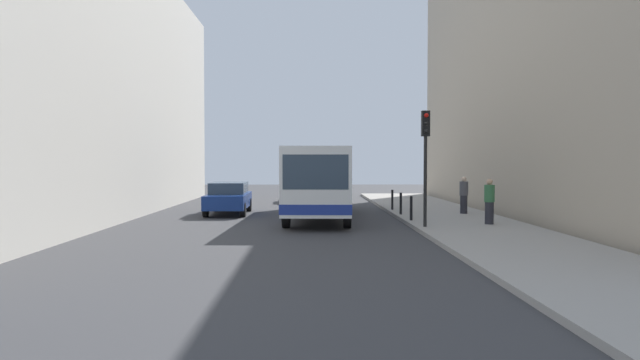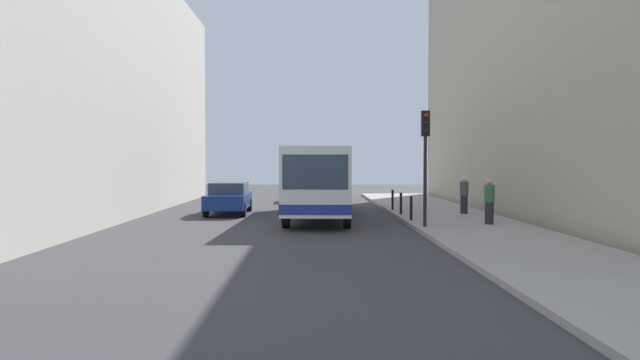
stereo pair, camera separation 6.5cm
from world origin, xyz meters
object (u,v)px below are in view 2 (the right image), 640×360
at_px(bus, 319,178).
at_px(car_beside_bus, 229,197).
at_px(bollard_far, 393,200).
at_px(pedestrian_mid_sidewalk, 464,195).
at_px(bollard_mid, 401,204).
at_px(traffic_light, 425,146).
at_px(bollard_near, 411,208).
at_px(pedestrian_near_signal, 489,202).
at_px(car_behind_bus, 305,189).

xyz_separation_m(bus, car_beside_bus, (-4.20, 1.74, -0.94)).
relative_size(bollard_far, pedestrian_mid_sidewalk, 0.58).
height_order(bollard_mid, pedestrian_mid_sidewalk, pedestrian_mid_sidewalk).
height_order(traffic_light, bollard_near, traffic_light).
relative_size(bus, bollard_mid, 11.70).
bearing_deg(pedestrian_near_signal, bollard_near, 38.62).
bearing_deg(bollard_mid, pedestrian_mid_sidewalk, 7.56).
xyz_separation_m(bollard_far, pedestrian_mid_sidewalk, (2.87, -2.17, 0.34)).
relative_size(bus, bollard_near, 11.70).
bearing_deg(bus, bollard_far, -144.63).
bearing_deg(traffic_light, bus, 126.24).
height_order(bus, pedestrian_mid_sidewalk, bus).
relative_size(car_behind_bus, pedestrian_mid_sidewalk, 2.71).
bearing_deg(traffic_light, pedestrian_mid_sidewalk, 61.75).
bearing_deg(pedestrian_near_signal, car_beside_bus, 37.28).
bearing_deg(pedestrian_near_signal, bollard_mid, 10.63).
relative_size(bollard_far, pedestrian_near_signal, 0.57).
xyz_separation_m(bus, pedestrian_near_signal, (6.21, -4.21, -0.74)).
distance_m(car_beside_bus, pedestrian_near_signal, 11.99).
distance_m(traffic_light, pedestrian_mid_sidewalk, 6.19).
distance_m(car_behind_bus, bollard_mid, 11.30).
distance_m(traffic_light, pedestrian_near_signal, 3.34).
bearing_deg(bus, bollard_near, 144.47).
relative_size(car_beside_bus, car_behind_bus, 0.99).
height_order(car_behind_bus, bollard_mid, car_behind_bus).
bearing_deg(bollard_mid, car_behind_bus, 112.30).
xyz_separation_m(car_behind_bus, bollard_mid, (4.29, -10.46, -0.16)).
relative_size(bus, traffic_light, 2.71).
bearing_deg(car_behind_bus, bollard_mid, 110.35).
xyz_separation_m(car_beside_bus, pedestrian_mid_sidewalk, (10.63, -1.59, 0.18)).
bearing_deg(pedestrian_near_signal, bus, 32.92).
bearing_deg(bollard_near, bollard_mid, 90.00).
relative_size(bus, car_beside_bus, 2.51).
height_order(car_behind_bus, bollard_far, car_behind_bus).
distance_m(bollard_mid, pedestrian_mid_sidewalk, 2.91).
height_order(car_behind_bus, bollard_near, car_behind_bus).
xyz_separation_m(bus, bollard_near, (3.57, -2.78, -1.10)).
distance_m(bus, bollard_near, 4.65).
xyz_separation_m(car_beside_bus, bollard_mid, (7.76, -1.98, -0.16)).
distance_m(bollard_far, pedestrian_mid_sidewalk, 3.61).
distance_m(bollard_mid, bollard_far, 2.55).
bearing_deg(car_behind_bus, bus, 92.10).
xyz_separation_m(pedestrian_near_signal, pedestrian_mid_sidewalk, (0.23, 4.36, -0.02)).
distance_m(car_beside_bus, car_behind_bus, 9.17).
relative_size(car_behind_bus, traffic_light, 1.09).
xyz_separation_m(car_beside_bus, bollard_far, (7.76, 0.57, -0.16)).
relative_size(bollard_mid, bollard_far, 1.00).
xyz_separation_m(car_beside_bus, pedestrian_near_signal, (10.40, -5.95, 0.20)).
height_order(bollard_near, bollard_far, same).
relative_size(traffic_light, bollard_mid, 4.32).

